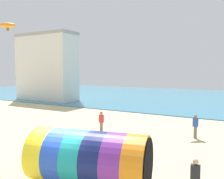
{
  "coord_description": "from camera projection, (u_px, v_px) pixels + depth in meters",
  "views": [
    {
      "loc": [
        7.39,
        -8.23,
        5.03
      ],
      "look_at": [
        1.12,
        2.44,
        4.1
      ],
      "focal_mm": 40.0,
      "sensor_mm": 36.0,
      "label": 1
    }
  ],
  "objects": [
    {
      "name": "bystander_near_water",
      "position": [
        195.0,
        126.0,
        18.5
      ],
      "size": [
        0.4,
        0.3,
        1.81
      ],
      "color": "#726651",
      "rests_on": "ground"
    },
    {
      "name": "kite_orange_parafoil",
      "position": [
        8.0,
        25.0,
        16.33
      ],
      "size": [
        1.1,
        1.03,
        0.57
      ],
      "color": "orange"
    },
    {
      "name": "bystander_mid_beach",
      "position": [
        101.0,
        122.0,
        20.09
      ],
      "size": [
        0.38,
        0.25,
        1.77
      ],
      "color": "#726651",
      "rests_on": "ground"
    },
    {
      "name": "giant_inflatable_tube",
      "position": [
        89.0,
        158.0,
        10.9
      ],
      "size": [
        5.62,
        3.46,
        2.42
      ],
      "color": "yellow",
      "rests_on": "ground"
    },
    {
      "name": "sea",
      "position": [
        209.0,
        99.0,
        44.35
      ],
      "size": [
        120.0,
        40.0,
        0.1
      ],
      "primitive_type": "cube",
      "color": "teal",
      "rests_on": "ground"
    },
    {
      "name": "promenade_building",
      "position": [
        47.0,
        67.0,
        42.14
      ],
      "size": [
        11.01,
        4.1,
        11.28
      ],
      "color": "silver",
      "rests_on": "ground"
    }
  ]
}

